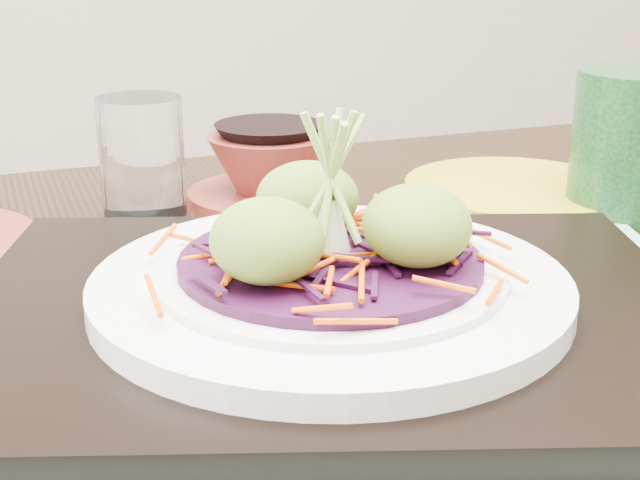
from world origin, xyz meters
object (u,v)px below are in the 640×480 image
object	(u,v)px
terracotta_bowl_set	(270,172)
dining_table	(322,467)
green_jar	(634,143)
serving_tray	(330,314)
yellow_plate	(514,189)
white_plate	(330,284)
water_glass	(142,157)

from	to	relation	value
terracotta_bowl_set	dining_table	bearing A→B (deg)	-97.11
green_jar	terracotta_bowl_set	bearing A→B (deg)	157.35
serving_tray	terracotta_bowl_set	world-z (taller)	terracotta_bowl_set
terracotta_bowl_set	yellow_plate	bearing A→B (deg)	-12.14
dining_table	white_plate	distance (m)	0.14
serving_tray	dining_table	bearing A→B (deg)	98.72
serving_tray	yellow_plate	bearing A→B (deg)	58.32
dining_table	water_glass	bearing A→B (deg)	103.78
serving_tray	yellow_plate	world-z (taller)	serving_tray
white_plate	yellow_plate	distance (m)	0.34
serving_tray	terracotta_bowl_set	distance (m)	0.28
serving_tray	green_jar	distance (m)	0.36
water_glass	green_jar	distance (m)	0.41
terracotta_bowl_set	yellow_plate	size ratio (longest dim) A/B	0.88
dining_table	water_glass	world-z (taller)	water_glass
serving_tray	water_glass	bearing A→B (deg)	121.12
white_plate	yellow_plate	size ratio (longest dim) A/B	1.42
dining_table	terracotta_bowl_set	size ratio (longest dim) A/B	7.80
serving_tray	water_glass	xyz separation A→B (m)	(-0.08, 0.27, 0.04)
terracotta_bowl_set	yellow_plate	xyz separation A→B (m)	(0.22, -0.05, -0.02)
dining_table	serving_tray	bearing A→B (deg)	-100.65
serving_tray	water_glass	distance (m)	0.29
serving_tray	white_plate	xyz separation A→B (m)	(0.00, -0.00, 0.02)
white_plate	terracotta_bowl_set	world-z (taller)	terracotta_bowl_set
water_glass	green_jar	xyz separation A→B (m)	(0.39, -0.12, 0.01)
white_plate	yellow_plate	xyz separation A→B (m)	(0.25, 0.23, -0.03)
dining_table	water_glass	distance (m)	0.31
white_plate	water_glass	world-z (taller)	water_glass
water_glass	dining_table	bearing A→B (deg)	-72.59
green_jar	dining_table	bearing A→B (deg)	-157.06
yellow_plate	serving_tray	bearing A→B (deg)	-137.42
white_plate	water_glass	bearing A→B (deg)	105.38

